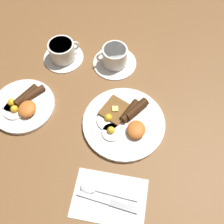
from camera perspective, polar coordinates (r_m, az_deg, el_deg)
name	(u,v)px	position (r m, az deg, el deg)	size (l,w,h in m)	color
ground_plane	(124,124)	(0.89, 2.56, -2.62)	(3.00, 3.00, 0.00)	brown
breakfast_plate_near	(124,122)	(0.88, 2.66, -2.08)	(0.28, 0.28, 0.04)	white
breakfast_plate_far	(24,104)	(0.96, -18.67, 1.59)	(0.22, 0.22, 0.04)	white
teacup_near	(115,58)	(1.01, 0.55, 11.76)	(0.17, 0.17, 0.08)	white
teacup_far	(62,52)	(1.04, -10.73, 12.72)	(0.16, 0.16, 0.07)	white
napkin	(108,198)	(0.80, -0.86, -18.14)	(0.15, 0.21, 0.01)	white
knife	(111,203)	(0.79, -0.25, -19.12)	(0.03, 0.18, 0.01)	silver
spoon	(94,189)	(0.80, -3.87, -16.43)	(0.04, 0.17, 0.01)	silver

